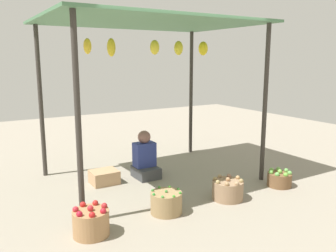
# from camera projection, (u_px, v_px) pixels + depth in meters

# --- Properties ---
(ground_plane) EXTENTS (14.00, 14.00, 0.00)m
(ground_plane) POSITION_uv_depth(u_px,v_px,m) (151.00, 177.00, 5.81)
(ground_plane) COLOR gray
(market_stall_structure) EXTENTS (3.26, 2.32, 2.50)m
(market_stall_structure) POSITION_uv_depth(u_px,v_px,m) (151.00, 35.00, 5.39)
(market_stall_structure) COLOR #38332D
(market_stall_structure) RESTS_ON ground
(vendor_person) EXTENTS (0.36, 0.44, 0.78)m
(vendor_person) POSITION_uv_depth(u_px,v_px,m) (145.00, 160.00, 5.77)
(vendor_person) COLOR #3C3E40
(vendor_person) RESTS_ON ground
(basket_red_apples) EXTENTS (0.40, 0.40, 0.35)m
(basket_red_apples) POSITION_uv_depth(u_px,v_px,m) (91.00, 222.00, 3.87)
(basket_red_apples) COLOR #A3784E
(basket_red_apples) RESTS_ON ground
(basket_green_chilies) EXTENTS (0.40, 0.40, 0.31)m
(basket_green_chilies) POSITION_uv_depth(u_px,v_px,m) (166.00, 203.00, 4.44)
(basket_green_chilies) COLOR #997C52
(basket_green_chilies) RESTS_ON ground
(basket_potatoes) EXTENTS (0.43, 0.43, 0.32)m
(basket_potatoes) POSITION_uv_depth(u_px,v_px,m) (228.00, 190.00, 4.88)
(basket_potatoes) COLOR #967657
(basket_potatoes) RESTS_ON ground
(basket_green_apples) EXTENTS (0.36, 0.36, 0.27)m
(basket_green_apples) POSITION_uv_depth(u_px,v_px,m) (279.00, 179.00, 5.39)
(basket_green_apples) COLOR brown
(basket_green_apples) RESTS_ON ground
(wooden_crate_near_vendor) EXTENTS (0.41, 0.35, 0.21)m
(wooden_crate_near_vendor) POSITION_uv_depth(u_px,v_px,m) (104.00, 177.00, 5.51)
(wooden_crate_near_vendor) COLOR tan
(wooden_crate_near_vendor) RESTS_ON ground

